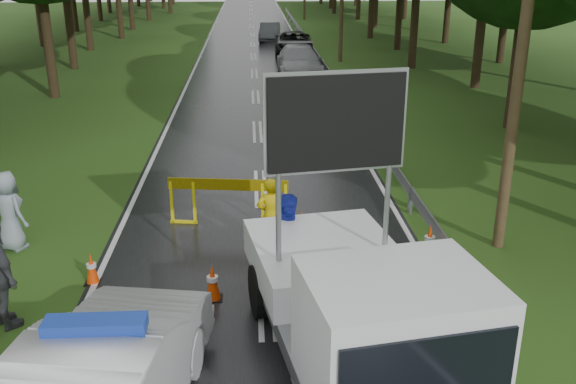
{
  "coord_description": "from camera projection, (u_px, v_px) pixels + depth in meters",
  "views": [
    {
      "loc": [
        -0.22,
        -10.65,
        6.1
      ],
      "look_at": [
        0.54,
        2.22,
        1.3
      ],
      "focal_mm": 40.0,
      "sensor_mm": 36.0,
      "label": 1
    }
  ],
  "objects": [
    {
      "name": "ground",
      "position": [
        267.0,
        298.0,
        12.1
      ],
      "size": [
        160.0,
        160.0,
        0.0
      ],
      "primitive_type": "plane",
      "color": "#264012",
      "rests_on": "ground"
    },
    {
      "name": "road",
      "position": [
        253.0,
        57.0,
        40.16
      ],
      "size": [
        7.0,
        140.0,
        0.02
      ],
      "primitive_type": "cube",
      "color": "black",
      "rests_on": "ground"
    },
    {
      "name": "guardrail",
      "position": [
        313.0,
        49.0,
        39.87
      ],
      "size": [
        0.12,
        60.06,
        0.7
      ],
      "color": "gray",
      "rests_on": "ground"
    },
    {
      "name": "utility_pole_near",
      "position": [
        527.0,
        10.0,
        12.49
      ],
      "size": [
        1.4,
        0.24,
        10.0
      ],
      "color": "#40341E",
      "rests_on": "ground"
    },
    {
      "name": "work_truck",
      "position": [
        360.0,
        309.0,
        9.43
      ],
      "size": [
        3.31,
        5.85,
        4.41
      ],
      "rotation": [
        0.0,
        0.0,
        0.17
      ],
      "color": "gray",
      "rests_on": "ground"
    },
    {
      "name": "barrier",
      "position": [
        228.0,
        191.0,
        15.03
      ],
      "size": [
        2.81,
        0.44,
        1.17
      ],
      "rotation": [
        0.0,
        0.0,
        -0.14
      ],
      "color": "yellow",
      "rests_on": "ground"
    },
    {
      "name": "officer",
      "position": [
        271.0,
        216.0,
        13.69
      ],
      "size": [
        0.68,
        0.5,
        1.69
      ],
      "primitive_type": "imported",
      "rotation": [
        0.0,
        0.0,
        3.31
      ],
      "color": "yellow",
      "rests_on": "ground"
    },
    {
      "name": "civilian",
      "position": [
        291.0,
        241.0,
        12.27
      ],
      "size": [
        1.0,
        0.82,
        1.88
      ],
      "primitive_type": "imported",
      "rotation": [
        0.0,
        0.0,
        0.13
      ],
      "color": "#17249B",
      "rests_on": "ground"
    },
    {
      "name": "bystander_right",
      "position": [
        9.0,
        211.0,
        13.83
      ],
      "size": [
        1.04,
        0.97,
        1.78
      ],
      "primitive_type": "imported",
      "rotation": [
        0.0,
        0.0,
        2.52
      ],
      "color": "#8695A1",
      "rests_on": "ground"
    },
    {
      "name": "queue_car_first",
      "position": [
        319.0,
        90.0,
        26.47
      ],
      "size": [
        2.11,
        4.78,
        1.6
      ],
      "primitive_type": "imported",
      "rotation": [
        0.0,
        0.0,
        -0.05
      ],
      "color": "#3E4046",
      "rests_on": "ground"
    },
    {
      "name": "queue_car_second",
      "position": [
        299.0,
        62.0,
        33.49
      ],
      "size": [
        2.23,
        5.46,
        1.58
      ],
      "primitive_type": "imported",
      "rotation": [
        0.0,
        0.0,
        0.0
      ],
      "color": "#999AA0",
      "rests_on": "ground"
    },
    {
      "name": "queue_car_third",
      "position": [
        294.0,
        43.0,
        41.12
      ],
      "size": [
        2.59,
        5.18,
        1.41
      ],
      "primitive_type": "imported",
      "rotation": [
        0.0,
        0.0,
        -0.05
      ],
      "color": "black",
      "rests_on": "ground"
    },
    {
      "name": "queue_car_fourth",
      "position": [
        270.0,
        32.0,
        47.5
      ],
      "size": [
        1.75,
        4.08,
        1.31
      ],
      "primitive_type": "imported",
      "rotation": [
        0.0,
        0.0,
        -0.09
      ],
      "color": "#43464B",
      "rests_on": "ground"
    },
    {
      "name": "cone_near_left",
      "position": [
        76.0,
        382.0,
        9.14
      ],
      "size": [
        0.36,
        0.36,
        0.76
      ],
      "color": "black",
      "rests_on": "ground"
    },
    {
      "name": "cone_center",
      "position": [
        213.0,
        283.0,
        11.92
      ],
      "size": [
        0.35,
        0.35,
        0.74
      ],
      "color": "black",
      "rests_on": "ground"
    },
    {
      "name": "cone_far",
      "position": [
        302.0,
        227.0,
        14.37
      ],
      "size": [
        0.34,
        0.34,
        0.72
      ],
      "color": "black",
      "rests_on": "ground"
    },
    {
      "name": "cone_left_mid",
      "position": [
        92.0,
        269.0,
        12.54
      ],
      "size": [
        0.31,
        0.31,
        0.65
      ],
      "color": "black",
      "rests_on": "ground"
    },
    {
      "name": "cone_right",
      "position": [
        429.0,
        242.0,
        13.57
      ],
      "size": [
        0.36,
        0.36,
        0.77
      ],
      "color": "black",
      "rests_on": "ground"
    }
  ]
}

